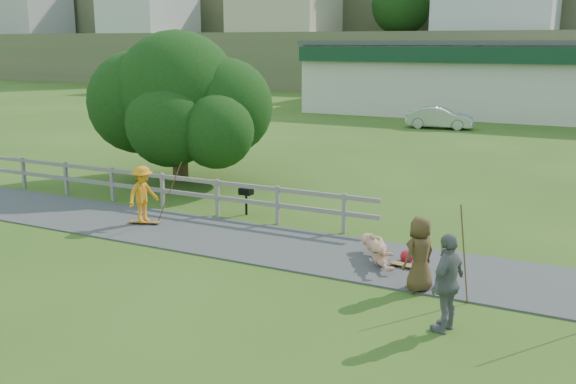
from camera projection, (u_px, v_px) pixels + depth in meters
name	position (u px, v px, depth m)	size (l,w,h in m)	color
ground	(214.00, 258.00, 15.20)	(260.00, 260.00, 0.00)	#2E4F16
path	(246.00, 241.00, 16.50)	(34.00, 3.00, 0.04)	#3C3C3F
fence	(146.00, 183.00, 19.92)	(15.05, 0.10, 1.10)	slate
strip_mall	(547.00, 79.00, 43.25)	(32.50, 10.75, 5.10)	beige
skater_rider	(143.00, 198.00, 17.78)	(1.02, 0.59, 1.58)	orange
skater_fallen	(378.00, 250.00, 14.79)	(1.83, 0.44, 0.67)	tan
spectator_b	(447.00, 283.00, 11.22)	(1.05, 0.44, 1.80)	slate
spectator_c	(420.00, 254.00, 13.06)	(0.77, 0.50, 1.58)	#513920
car_silver	(440.00, 118.00, 37.83)	(1.35, 3.87, 1.27)	#B0B4B9
tree	(179.00, 119.00, 23.17)	(7.14, 7.14, 4.59)	black
bbq	(246.00, 201.00, 18.96)	(0.37, 0.28, 0.81)	black
longboard_rider	(145.00, 223.00, 17.95)	(0.87, 0.21, 0.10)	brown
longboard_fallen	(410.00, 268.00, 14.42)	(0.89, 0.22, 0.10)	brown
helmet	(407.00, 256.00, 14.87)	(0.31, 0.31, 0.31)	#AF1429
pole_rider	(169.00, 189.00, 17.81)	(0.03, 0.03, 2.03)	brown
pole_spec_left	(464.00, 254.00, 12.41)	(0.03, 0.03, 1.99)	brown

